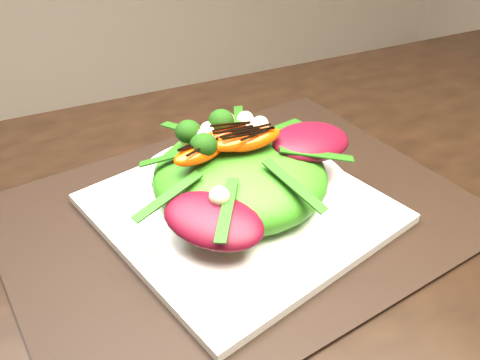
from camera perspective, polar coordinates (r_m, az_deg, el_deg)
name	(u,v)px	position (r m, az deg, el deg)	size (l,w,h in m)	color
dining_table	(368,254)	(0.58, 14.14, -8.07)	(1.60, 0.90, 0.75)	black
placemat	(240,213)	(0.58, 0.00, -3.77)	(0.50, 0.38, 0.00)	black
plate_base	(240,208)	(0.57, 0.00, -3.19)	(0.28, 0.28, 0.01)	white
salad_bowl	(240,198)	(0.56, 0.00, -2.02)	(0.25, 0.25, 0.02)	white
lettuce_mound	(240,176)	(0.55, 0.00, 0.43)	(0.19, 0.19, 0.06)	#347916
radicchio_leaf	(311,141)	(0.56, 8.02, 4.32)	(0.10, 0.06, 0.02)	#450713
orange_segment	(231,135)	(0.54, -1.02, 5.11)	(0.06, 0.02, 0.02)	#FF3604
broccoli_floret	(170,151)	(0.52, -7.82, 3.23)	(0.04, 0.04, 0.04)	black
macadamia_nut	(283,169)	(0.50, 4.88, 1.24)	(0.02, 0.02, 0.02)	beige
balsamic_drizzle	(231,127)	(0.54, -1.03, 5.92)	(0.05, 0.00, 0.00)	black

